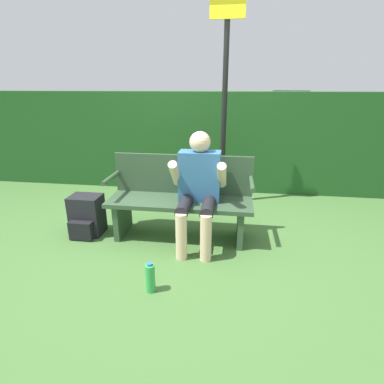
% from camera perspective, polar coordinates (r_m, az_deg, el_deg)
% --- Properties ---
extents(ground_plane, '(40.00, 40.00, 0.00)m').
position_cam_1_polar(ground_plane, '(3.43, -2.28, -8.45)').
color(ground_plane, '#426B33').
extents(hedge_back, '(12.00, 0.46, 1.53)m').
position_cam_1_polar(hedge_back, '(4.91, 1.40, 9.68)').
color(hedge_back, '#1E4C1E').
rests_on(hedge_back, ground).
extents(park_bench, '(1.57, 0.49, 0.89)m').
position_cam_1_polar(park_bench, '(3.31, -2.17, -1.09)').
color(park_bench, '#334C33').
rests_on(park_bench, ground).
extents(person_seated, '(0.57, 0.65, 1.18)m').
position_cam_1_polar(person_seated, '(3.09, 1.23, 1.49)').
color(person_seated, '#336699').
rests_on(person_seated, ground).
extents(backpack, '(0.34, 0.35, 0.45)m').
position_cam_1_polar(backpack, '(3.61, -19.44, -4.38)').
color(backpack, black).
rests_on(backpack, ground).
extents(water_bottle, '(0.08, 0.08, 0.27)m').
position_cam_1_polar(water_bottle, '(2.58, -7.94, -15.89)').
color(water_bottle, green).
rests_on(water_bottle, ground).
extents(signpost, '(0.42, 0.09, 2.69)m').
position_cam_1_polar(signpost, '(4.08, 6.28, 18.65)').
color(signpost, black).
rests_on(signpost, ground).
extents(parked_car, '(2.74, 4.82, 1.38)m').
position_cam_1_polar(parked_car, '(15.89, 18.28, 15.34)').
color(parked_car, black).
rests_on(parked_car, ground).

